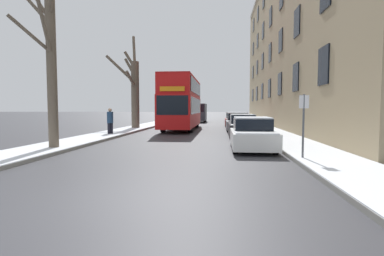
{
  "coord_description": "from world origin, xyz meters",
  "views": [
    {
      "loc": [
        1.94,
        -5.61,
        1.81
      ],
      "look_at": [
        -0.02,
        14.74,
        0.49
      ],
      "focal_mm": 28.0,
      "sensor_mm": 36.0,
      "label": 1
    }
  ],
  "objects_px": {
    "parked_car_2": "(238,122)",
    "pedestrian_left_sidewalk": "(110,121)",
    "double_decker_bus": "(182,101)",
    "parked_car_3": "(234,120)",
    "bare_tree_left_1": "(134,89)",
    "parked_car_1": "(242,126)",
    "oncoming_van": "(198,112)",
    "street_sign_post": "(303,123)",
    "bare_tree_left_0": "(49,63)",
    "parked_car_0": "(252,135)"
  },
  "relations": [
    {
      "from": "parked_car_2",
      "to": "pedestrian_left_sidewalk",
      "type": "bearing_deg",
      "value": -147.09
    },
    {
      "from": "double_decker_bus",
      "to": "parked_car_3",
      "type": "bearing_deg",
      "value": 47.2
    },
    {
      "from": "pedestrian_left_sidewalk",
      "to": "parked_car_3",
      "type": "bearing_deg",
      "value": 7.82
    },
    {
      "from": "bare_tree_left_1",
      "to": "parked_car_1",
      "type": "relative_size",
      "value": 1.85
    },
    {
      "from": "oncoming_van",
      "to": "street_sign_post",
      "type": "bearing_deg",
      "value": -79.16
    },
    {
      "from": "bare_tree_left_0",
      "to": "parked_car_2",
      "type": "relative_size",
      "value": 1.69
    },
    {
      "from": "parked_car_2",
      "to": "bare_tree_left_1",
      "type": "bearing_deg",
      "value": 174.49
    },
    {
      "from": "parked_car_0",
      "to": "parked_car_1",
      "type": "height_order",
      "value": "parked_car_1"
    },
    {
      "from": "double_decker_bus",
      "to": "parked_car_1",
      "type": "distance_m",
      "value": 8.06
    },
    {
      "from": "street_sign_post",
      "to": "parked_car_2",
      "type": "bearing_deg",
      "value": 95.52
    },
    {
      "from": "parked_car_0",
      "to": "parked_car_1",
      "type": "xyz_separation_m",
      "value": [
        -0.0,
        6.1,
        0.01
      ]
    },
    {
      "from": "parked_car_1",
      "to": "parked_car_3",
      "type": "bearing_deg",
      "value": 90.0
    },
    {
      "from": "street_sign_post",
      "to": "parked_car_1",
      "type": "bearing_deg",
      "value": 98.79
    },
    {
      "from": "parked_car_0",
      "to": "oncoming_van",
      "type": "relative_size",
      "value": 0.8
    },
    {
      "from": "bare_tree_left_0",
      "to": "street_sign_post",
      "type": "height_order",
      "value": "bare_tree_left_0"
    },
    {
      "from": "pedestrian_left_sidewalk",
      "to": "parked_car_2",
      "type": "bearing_deg",
      "value": -12.52
    },
    {
      "from": "double_decker_bus",
      "to": "pedestrian_left_sidewalk",
      "type": "relative_size",
      "value": 5.73
    },
    {
      "from": "double_decker_bus",
      "to": "pedestrian_left_sidewalk",
      "type": "distance_m",
      "value": 7.75
    },
    {
      "from": "double_decker_bus",
      "to": "parked_car_3",
      "type": "xyz_separation_m",
      "value": [
        4.7,
        5.08,
        -1.79
      ]
    },
    {
      "from": "double_decker_bus",
      "to": "parked_car_2",
      "type": "bearing_deg",
      "value": -10.97
    },
    {
      "from": "bare_tree_left_1",
      "to": "double_decker_bus",
      "type": "height_order",
      "value": "bare_tree_left_1"
    },
    {
      "from": "bare_tree_left_0",
      "to": "parked_car_2",
      "type": "xyz_separation_m",
      "value": [
        8.56,
        12.65,
        -3.02
      ]
    },
    {
      "from": "pedestrian_left_sidewalk",
      "to": "double_decker_bus",
      "type": "bearing_deg",
      "value": 13.32
    },
    {
      "from": "parked_car_1",
      "to": "bare_tree_left_1",
      "type": "bearing_deg",
      "value": 145.0
    },
    {
      "from": "double_decker_bus",
      "to": "street_sign_post",
      "type": "bearing_deg",
      "value": -68.27
    },
    {
      "from": "bare_tree_left_1",
      "to": "parked_car_3",
      "type": "distance_m",
      "value": 10.67
    },
    {
      "from": "oncoming_van",
      "to": "street_sign_post",
      "type": "xyz_separation_m",
      "value": [
        5.8,
        -30.31,
        -0.01
      ]
    },
    {
      "from": "parked_car_1",
      "to": "oncoming_van",
      "type": "bearing_deg",
      "value": 101.7
    },
    {
      "from": "bare_tree_left_0",
      "to": "street_sign_post",
      "type": "relative_size",
      "value": 3.27
    },
    {
      "from": "parked_car_3",
      "to": "street_sign_post",
      "type": "xyz_separation_m",
      "value": [
        1.39,
        -20.36,
        0.65
      ]
    },
    {
      "from": "parked_car_2",
      "to": "parked_car_1",
      "type": "bearing_deg",
      "value": -90.0
    },
    {
      "from": "parked_car_3",
      "to": "pedestrian_left_sidewalk",
      "type": "height_order",
      "value": "pedestrian_left_sidewalk"
    },
    {
      "from": "parked_car_3",
      "to": "pedestrian_left_sidewalk",
      "type": "relative_size",
      "value": 2.29
    },
    {
      "from": "parked_car_2",
      "to": "oncoming_van",
      "type": "bearing_deg",
      "value": 105.49
    },
    {
      "from": "parked_car_3",
      "to": "oncoming_van",
      "type": "distance_m",
      "value": 10.9
    },
    {
      "from": "pedestrian_left_sidewalk",
      "to": "street_sign_post",
      "type": "distance_m",
      "value": 13.34
    },
    {
      "from": "parked_car_1",
      "to": "street_sign_post",
      "type": "relative_size",
      "value": 1.98
    },
    {
      "from": "double_decker_bus",
      "to": "parked_car_3",
      "type": "height_order",
      "value": "double_decker_bus"
    },
    {
      "from": "bare_tree_left_0",
      "to": "double_decker_bus",
      "type": "height_order",
      "value": "bare_tree_left_0"
    },
    {
      "from": "parked_car_1",
      "to": "parked_car_3",
      "type": "relative_size",
      "value": 1.08
    },
    {
      "from": "bare_tree_left_1",
      "to": "pedestrian_left_sidewalk",
      "type": "height_order",
      "value": "bare_tree_left_1"
    },
    {
      "from": "bare_tree_left_1",
      "to": "parked_car_2",
      "type": "relative_size",
      "value": 1.89
    },
    {
      "from": "double_decker_bus",
      "to": "parked_car_3",
      "type": "distance_m",
      "value": 7.15
    },
    {
      "from": "double_decker_bus",
      "to": "parked_car_2",
      "type": "relative_size",
      "value": 2.39
    },
    {
      "from": "bare_tree_left_0",
      "to": "double_decker_bus",
      "type": "distance_m",
      "value": 14.15
    },
    {
      "from": "oncoming_van",
      "to": "pedestrian_left_sidewalk",
      "type": "xyz_separation_m",
      "value": [
        -4.24,
        -21.54,
        -0.32
      ]
    },
    {
      "from": "parked_car_2",
      "to": "street_sign_post",
      "type": "xyz_separation_m",
      "value": [
        1.39,
        -14.37,
        0.63
      ]
    },
    {
      "from": "oncoming_van",
      "to": "parked_car_2",
      "type": "bearing_deg",
      "value": -74.51
    },
    {
      "from": "oncoming_van",
      "to": "pedestrian_left_sidewalk",
      "type": "height_order",
      "value": "oncoming_van"
    },
    {
      "from": "double_decker_bus",
      "to": "parked_car_2",
      "type": "height_order",
      "value": "double_decker_bus"
    }
  ]
}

